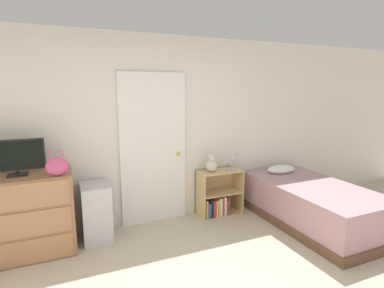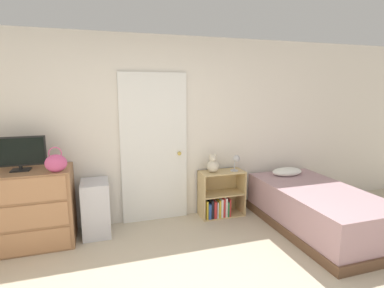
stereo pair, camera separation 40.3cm
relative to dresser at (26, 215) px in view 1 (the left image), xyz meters
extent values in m
cube|color=silver|center=(1.56, 0.33, 0.81)|extent=(10.00, 0.06, 2.55)
cube|color=white|center=(1.55, 0.28, 0.57)|extent=(0.92, 0.04, 2.06)
sphere|color=gold|center=(1.90, 0.23, 0.49)|extent=(0.06, 0.06, 0.06)
cube|color=#996B47|center=(0.00, 0.00, 0.00)|extent=(1.00, 0.54, 0.92)
cube|color=#AB774F|center=(0.00, -0.27, -0.30)|extent=(0.92, 0.01, 0.27)
cube|color=#AB774F|center=(0.00, -0.27, 0.00)|extent=(0.92, 0.01, 0.27)
cube|color=#AB774F|center=(0.00, -0.27, 0.30)|extent=(0.92, 0.01, 0.27)
cube|color=black|center=(-0.04, 0.01, 0.47)|extent=(0.20, 0.16, 0.01)
cylinder|color=black|center=(-0.04, 0.01, 0.50)|extent=(0.04, 0.04, 0.04)
cube|color=black|center=(-0.04, 0.01, 0.69)|extent=(0.57, 0.02, 0.34)
cube|color=black|center=(-0.04, -0.01, 0.69)|extent=(0.53, 0.01, 0.30)
ellipsoid|color=#C64C7F|center=(0.36, -0.18, 0.56)|extent=(0.24, 0.11, 0.20)
torus|color=#C64C7F|center=(0.36, -0.18, 0.68)|extent=(0.14, 0.01, 0.14)
cube|color=silver|center=(0.75, 0.06, -0.11)|extent=(0.34, 0.44, 0.70)
cube|color=tan|center=(2.19, 0.12, -0.13)|extent=(0.02, 0.32, 0.67)
cube|color=tan|center=(2.82, 0.12, -0.13)|extent=(0.02, 0.32, 0.67)
cube|color=tan|center=(2.51, 0.12, -0.45)|extent=(0.61, 0.32, 0.02)
cube|color=tan|center=(2.51, 0.12, -0.13)|extent=(0.61, 0.32, 0.02)
cube|color=tan|center=(2.51, 0.12, 0.20)|extent=(0.61, 0.32, 0.02)
cube|color=tan|center=(2.51, 0.27, -0.13)|extent=(0.65, 0.01, 0.67)
cube|color=gold|center=(2.24, 0.08, -0.31)|extent=(0.02, 0.22, 0.27)
cube|color=#3359B2|center=(2.28, 0.07, -0.33)|extent=(0.04, 0.20, 0.22)
cube|color=black|center=(2.32, 0.09, -0.31)|extent=(0.03, 0.23, 0.27)
cube|color=red|center=(2.36, 0.08, -0.32)|extent=(0.04, 0.22, 0.25)
cube|color=white|center=(2.40, 0.08, -0.33)|extent=(0.02, 0.22, 0.23)
cube|color=gold|center=(2.43, 0.09, -0.32)|extent=(0.03, 0.24, 0.26)
cube|color=white|center=(2.46, 0.08, -0.31)|extent=(0.03, 0.22, 0.27)
cube|color=red|center=(2.50, 0.06, -0.31)|extent=(0.03, 0.17, 0.28)
cube|color=white|center=(2.53, 0.08, -0.30)|extent=(0.03, 0.21, 0.28)
cube|color=#338C4C|center=(2.56, 0.09, -0.33)|extent=(0.02, 0.24, 0.22)
cube|color=red|center=(2.59, 0.07, -0.31)|extent=(0.02, 0.20, 0.26)
sphere|color=beige|center=(2.37, 0.12, 0.30)|extent=(0.18, 0.18, 0.18)
sphere|color=beige|center=(2.37, 0.12, 0.41)|extent=(0.11, 0.11, 0.11)
sphere|color=silver|center=(2.37, 0.07, 0.40)|extent=(0.04, 0.04, 0.04)
sphere|color=beige|center=(2.32, 0.12, 0.45)|extent=(0.05, 0.05, 0.05)
sphere|color=beige|center=(2.41, 0.12, 0.45)|extent=(0.05, 0.05, 0.05)
cylinder|color=#B2B2B7|center=(2.69, 0.09, 0.21)|extent=(0.11, 0.11, 0.01)
cylinder|color=#B2B2B7|center=(2.69, 0.09, 0.29)|extent=(0.01, 0.01, 0.14)
sphere|color=#B2B2B7|center=(2.71, 0.07, 0.39)|extent=(0.10, 0.10, 0.10)
cube|color=brown|center=(3.53, -0.69, -0.40)|extent=(1.06, 1.93, 0.12)
cube|color=#B28C93|center=(3.53, -0.69, -0.12)|extent=(1.03, 1.87, 0.44)
ellipsoid|color=white|center=(3.53, 0.01, 0.15)|extent=(0.48, 0.28, 0.12)
camera|label=1|loc=(0.46, -3.60, 1.38)|focal=28.00mm
camera|label=2|loc=(0.84, -3.74, 1.38)|focal=28.00mm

